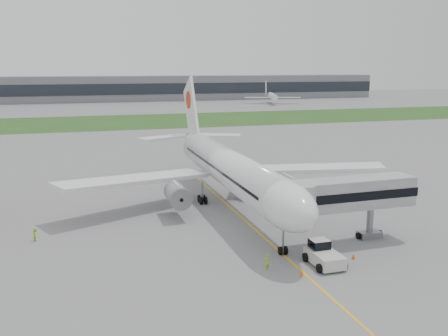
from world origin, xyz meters
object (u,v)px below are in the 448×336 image
object	(u,v)px
jet_bridge	(342,195)
ground_crew_near	(267,262)
airliner	(228,167)
pushback_tug	(323,254)

from	to	relation	value
jet_bridge	ground_crew_near	xyz separation A→B (m)	(-10.57, -4.48, -4.78)
jet_bridge	ground_crew_near	world-z (taller)	jet_bridge
airliner	ground_crew_near	distance (m)	23.86
pushback_tug	ground_crew_near	distance (m)	5.97
jet_bridge	ground_crew_near	distance (m)	12.43
pushback_tug	ground_crew_near	xyz separation A→B (m)	(-5.96, 0.29, -0.22)
ground_crew_near	pushback_tug	bearing A→B (deg)	137.20
ground_crew_near	jet_bridge	bearing A→B (deg)	162.97
pushback_tug	airliner	bearing A→B (deg)	96.30
airliner	jet_bridge	bearing A→B (deg)	-68.30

